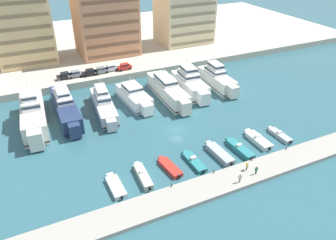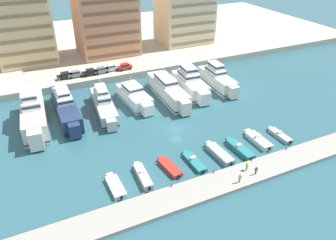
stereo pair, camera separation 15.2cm
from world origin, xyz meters
name	(u,v)px [view 1 (the left image)]	position (x,y,z in m)	size (l,w,h in m)	color
ground_plane	(177,129)	(0.00, 0.00, 0.00)	(400.00, 400.00, 0.00)	#2D5B66
quay_promenade	(97,43)	(0.00, 63.94, 0.95)	(180.00, 70.00, 1.91)	#BCB29E
pier_dock	(227,181)	(0.00, -18.63, 0.36)	(120.00, 5.26, 0.72)	#9E998E
yacht_ivory_far_left	(33,114)	(-26.68, 14.46, 2.83)	(5.88, 21.20, 9.34)	silver
yacht_navy_left	(65,107)	(-19.85, 16.02, 2.26)	(4.30, 21.90, 7.85)	navy
yacht_silver_mid_left	(103,104)	(-11.67, 13.99, 2.02)	(5.30, 18.84, 7.42)	silver
yacht_white_center_left	(134,97)	(-3.80, 14.99, 1.80)	(5.41, 15.46, 6.23)	white
yacht_ivory_center	(168,90)	(4.63, 14.10, 2.17)	(4.66, 20.76, 7.01)	silver
yacht_white_center_right	(190,83)	(11.33, 14.84, 2.40)	(5.98, 17.24, 8.37)	white
yacht_ivory_mid_right	(217,79)	(19.36, 14.73, 2.29)	(4.68, 17.07, 8.03)	silver
motorboat_white_far_left	(116,186)	(-17.13, -11.94, 0.39)	(2.09, 6.59, 0.84)	white
motorboat_cream_left	(143,176)	(-12.22, -11.66, 0.56)	(1.87, 7.29, 1.46)	beige
motorboat_red_mid_left	(170,167)	(-7.05, -11.35, 0.40)	(2.47, 6.53, 0.85)	red
motorboat_teal_center_left	(194,161)	(-2.37, -11.68, 0.38)	(1.94, 7.05, 1.27)	teal
motorboat_grey_center	(219,153)	(2.97, -11.75, 0.54)	(2.29, 7.87, 1.08)	#9EA3A8
motorboat_teal_center_right	(240,149)	(7.34, -12.11, 0.51)	(2.11, 7.65, 1.39)	teal
motorboat_white_mid_right	(258,140)	(12.40, -11.19, 0.53)	(2.23, 7.39, 1.60)	white
motorboat_grey_right	(280,135)	(17.62, -11.56, 0.42)	(1.65, 6.49, 1.19)	#9EA3A8
car_black_far_left	(65,75)	(-16.87, 32.82, 2.88)	(4.20, 2.14, 1.80)	black
car_grey_left	(75,74)	(-14.11, 32.67, 2.88)	(4.15, 2.02, 1.80)	slate
car_black_mid_left	(90,72)	(-10.31, 32.25, 2.88)	(4.12, 1.95, 1.80)	black
car_grey_center_left	(101,70)	(-7.08, 32.42, 2.88)	(4.24, 2.22, 1.80)	slate
car_silver_center	(111,68)	(-4.18, 32.87, 2.88)	(4.21, 2.15, 1.80)	#B7BCC1
car_red_center_right	(124,66)	(-0.38, 32.23, 2.88)	(4.21, 2.15, 1.80)	red
apartment_block_far_left	(21,22)	(-24.17, 50.19, 13.70)	(16.07, 12.39, 25.44)	#E0BC84
apartment_block_left	(104,12)	(-0.26, 48.84, 14.55)	(18.08, 15.24, 27.18)	tan
apartment_block_mid_left	(184,5)	(27.25, 48.82, 14.36)	(17.85, 13.84, 26.78)	beige
pedestrian_near_edge	(256,170)	(5.18, -19.52, 1.65)	(0.60, 0.28, 1.56)	#282D3D
pedestrian_mid_deck	(240,177)	(1.47, -20.03, 1.74)	(0.65, 0.33, 1.72)	#7A6B56
pedestrian_far_side	(247,165)	(4.44, -17.96, 1.65)	(0.22, 0.61, 1.56)	#4C515B
bollard_west	(172,185)	(-9.07, -16.25, 1.04)	(0.20, 0.20, 0.61)	#2D2D33
bollard_west_mid	(214,171)	(-1.07, -16.25, 1.04)	(0.20, 0.20, 0.61)	#2D2D33
bollard_east_mid	(252,159)	(6.92, -16.25, 1.04)	(0.20, 0.20, 0.61)	#2D2D33
bollard_east	(286,148)	(14.92, -16.25, 1.04)	(0.20, 0.20, 0.61)	#2D2D33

